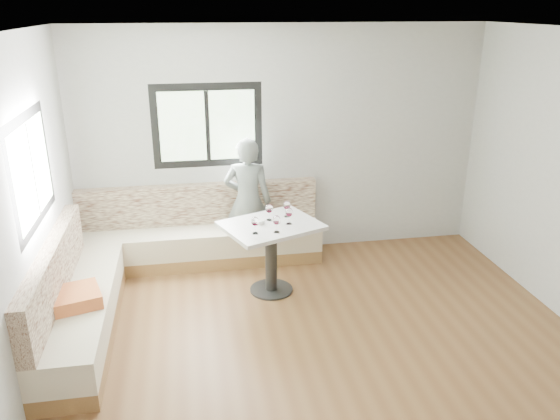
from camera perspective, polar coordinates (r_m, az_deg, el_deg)
The scene contains 10 objects.
room at distance 4.44m, azimuth 4.74°, elevation -0.24°, with size 5.01×5.01×2.81m.
banquette at distance 6.18m, azimuth -13.06°, elevation -5.40°, with size 2.90×2.80×0.95m.
table at distance 5.89m, azimuth -0.94°, elevation -3.26°, with size 1.19×1.06×0.80m.
person at distance 6.54m, azimuth -3.38°, elevation 0.91°, with size 0.57×0.37×1.56m, color slate.
olive_ramekin at distance 5.82m, azimuth -2.14°, elevation -1.22°, with size 0.10×0.10×0.04m.
wine_glass_a at distance 5.53m, azimuth -2.62°, elevation -1.25°, with size 0.08×0.08×0.18m.
wine_glass_b at distance 5.55m, azimuth -0.35°, elevation -1.12°, with size 0.08×0.08×0.18m.
wine_glass_c at distance 5.76m, azimuth 0.96°, elevation -0.28°, with size 0.08×0.08×0.18m.
wine_glass_d at distance 5.87m, azimuth -1.15°, elevation 0.09°, with size 0.08×0.08×0.18m.
wine_glass_e at distance 5.96m, azimuth 0.72°, elevation 0.45°, with size 0.08×0.08×0.18m.
Camera 1 is at (-1.15, -3.93, 2.99)m, focal length 35.00 mm.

